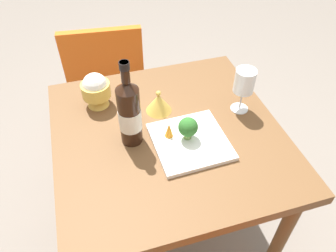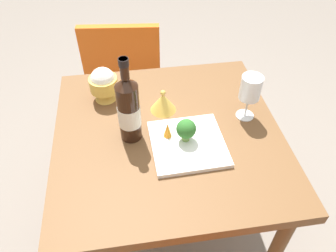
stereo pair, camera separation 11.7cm
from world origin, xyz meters
name	(u,v)px [view 2 (the right image)]	position (x,y,z in m)	size (l,w,h in m)	color
ground_plane	(168,234)	(0.00, 0.00, 0.00)	(8.00, 8.00, 0.00)	gray
dining_table	(168,150)	(0.00, 0.00, 0.66)	(0.81, 0.81, 0.76)	brown
chair_by_wall	(124,72)	(-0.14, 0.73, 0.53)	(0.44, 0.44, 0.85)	orange
wine_bottle	(129,110)	(-0.13, 0.00, 0.88)	(0.08, 0.08, 0.32)	black
wine_glass	(251,89)	(0.30, 0.04, 0.89)	(0.08, 0.08, 0.18)	white
rice_bowl	(104,84)	(-0.22, 0.23, 0.83)	(0.11, 0.11, 0.14)	gold
rice_bowl_lid	(162,102)	(0.00, 0.12, 0.79)	(0.10, 0.10, 0.09)	gold
serving_plate	(188,144)	(0.06, -0.07, 0.76)	(0.26, 0.26, 0.02)	white
broccoli_floret	(186,129)	(0.05, -0.06, 0.82)	(0.07, 0.07, 0.09)	#729E4C
carrot_garnish_left	(168,130)	(-0.01, -0.03, 0.80)	(0.03, 0.03, 0.06)	orange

